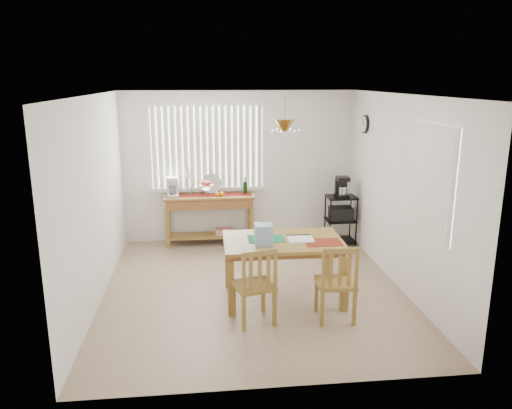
{
  "coord_description": "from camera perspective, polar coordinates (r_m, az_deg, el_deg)",
  "views": [
    {
      "loc": [
        -0.66,
        -6.29,
        2.8
      ],
      "look_at": [
        0.1,
        0.55,
        1.05
      ],
      "focal_mm": 35.0,
      "sensor_mm": 36.0,
      "label": 1
    }
  ],
  "objects": [
    {
      "name": "chair_left",
      "position": [
        5.84,
        -0.11,
        -9.28
      ],
      "size": [
        0.53,
        0.53,
        0.95
      ],
      "color": "olive",
      "rests_on": "ground"
    },
    {
      "name": "table_items",
      "position": [
        6.19,
        1.95,
        -3.61
      ],
      "size": [
        1.15,
        0.55,
        0.26
      ],
      "color": "#157757",
      "rests_on": "dining_table"
    },
    {
      "name": "sideboard_items",
      "position": [
        8.51,
        -7.11,
        1.91
      ],
      "size": [
        1.45,
        0.36,
        0.66
      ],
      "color": "maroon",
      "rests_on": "sideboard"
    },
    {
      "name": "dining_table",
      "position": [
        6.39,
        3.09,
        -4.82
      ],
      "size": [
        1.51,
        0.98,
        0.81
      ],
      "color": "olive",
      "rests_on": "ground"
    },
    {
      "name": "ground",
      "position": [
        6.92,
        -0.33,
        -9.65
      ],
      "size": [
        4.0,
        4.5,
        0.01
      ],
      "primitive_type": "cube",
      "color": "tan"
    },
    {
      "name": "room_shell",
      "position": [
        6.43,
        -0.33,
        4.35
      ],
      "size": [
        4.2,
        4.7,
        2.7
      ],
      "color": "white",
      "rests_on": "ground"
    },
    {
      "name": "wire_cart",
      "position": [
        8.69,
        9.65,
        -1.23
      ],
      "size": [
        0.5,
        0.4,
        0.84
      ],
      "color": "black",
      "rests_on": "ground"
    },
    {
      "name": "chair_right",
      "position": [
        5.98,
        9.17,
        -8.88
      ],
      "size": [
        0.46,
        0.46,
        0.96
      ],
      "color": "olive",
      "rests_on": "ground"
    },
    {
      "name": "cart_items",
      "position": [
        8.58,
        9.77,
        1.98
      ],
      "size": [
        0.2,
        0.24,
        0.35
      ],
      "color": "black",
      "rests_on": "wire_cart"
    },
    {
      "name": "sideboard",
      "position": [
        8.58,
        -5.27,
        -0.34
      ],
      "size": [
        1.52,
        0.43,
        0.86
      ],
      "color": "olive",
      "rests_on": "ground"
    }
  ]
}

